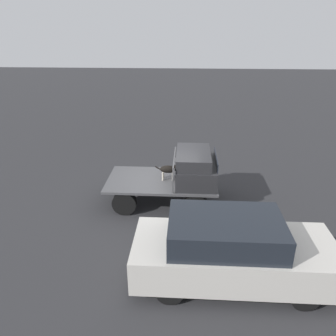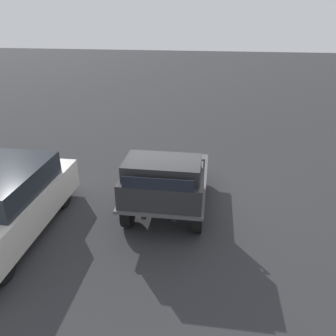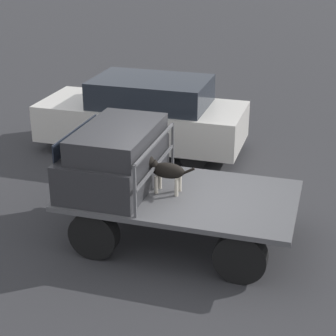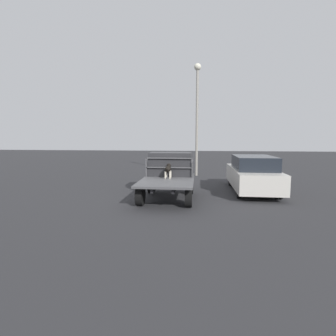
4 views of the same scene
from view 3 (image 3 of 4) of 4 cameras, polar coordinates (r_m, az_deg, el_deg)
ground_plane at (r=9.27m, az=1.26°, el=-7.21°), size 80.00×80.00×0.00m
flatbed_truck at (r=8.98m, az=1.30°, el=-3.90°), size 3.63×2.09×0.83m
truck_cab at (r=9.01m, az=-5.41°, el=1.04°), size 1.28×1.97×1.01m
truck_headboard at (r=8.76m, az=-1.27°, el=0.99°), size 0.04×1.97×0.82m
dog at (r=8.78m, az=-0.54°, el=-0.14°), size 0.91×0.25×0.63m
parked_sedan at (r=12.68m, az=-2.44°, el=5.46°), size 4.59×1.85×1.66m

